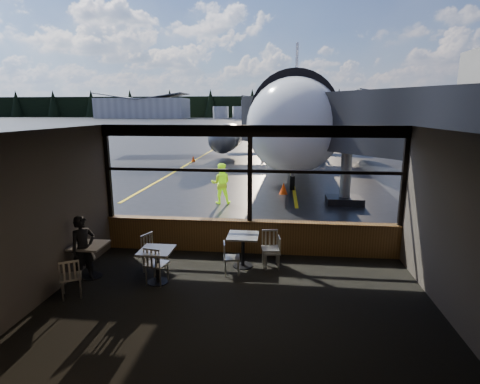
% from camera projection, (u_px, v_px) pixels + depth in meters
% --- Properties ---
extents(ground_plane, '(520.00, 520.00, 0.00)m').
position_uv_depth(ground_plane, '(279.00, 122.00, 126.98)').
color(ground_plane, black).
rests_on(ground_plane, ground).
extents(carpet_floor, '(8.00, 6.00, 0.01)m').
position_uv_depth(carpet_floor, '(237.00, 307.00, 7.50)').
color(carpet_floor, black).
rests_on(carpet_floor, ground).
extents(ceiling, '(8.00, 6.00, 0.04)m').
position_uv_depth(ceiling, '(237.00, 131.00, 6.76)').
color(ceiling, '#38332D').
rests_on(ceiling, ground).
extents(wall_left, '(0.04, 6.00, 3.50)m').
position_uv_depth(wall_left, '(41.00, 218.00, 7.56)').
color(wall_left, '#4A423B').
rests_on(wall_left, ground).
extents(wall_right, '(0.04, 6.00, 3.50)m').
position_uv_depth(wall_right, '(458.00, 231.00, 6.71)').
color(wall_right, '#4A423B').
rests_on(wall_right, ground).
extents(wall_back, '(8.00, 0.04, 3.50)m').
position_uv_depth(wall_back, '(206.00, 302.00, 4.22)').
color(wall_back, '#4A423B').
rests_on(wall_back, ground).
extents(window_sill, '(8.00, 0.28, 0.90)m').
position_uv_depth(window_sill, '(250.00, 237.00, 10.32)').
color(window_sill, '#543619').
rests_on(window_sill, ground).
extents(window_header, '(8.00, 0.18, 0.30)m').
position_uv_depth(window_header, '(250.00, 131.00, 9.71)').
color(window_header, black).
rests_on(window_header, ground).
extents(mullion_left, '(0.12, 0.12, 2.60)m').
position_uv_depth(mullion_left, '(108.00, 172.00, 10.37)').
color(mullion_left, black).
rests_on(mullion_left, ground).
extents(mullion_centre, '(0.12, 0.12, 2.60)m').
position_uv_depth(mullion_centre, '(250.00, 175.00, 9.95)').
color(mullion_centre, black).
rests_on(mullion_centre, ground).
extents(mullion_right, '(0.12, 0.12, 2.60)m').
position_uv_depth(mullion_right, '(404.00, 177.00, 9.53)').
color(mullion_right, black).
rests_on(mullion_right, ground).
extents(window_transom, '(8.00, 0.10, 0.08)m').
position_uv_depth(window_transom, '(250.00, 171.00, 9.93)').
color(window_transom, black).
rests_on(window_transom, ground).
extents(airliner, '(33.72, 39.94, 11.85)m').
position_uv_depth(airliner, '(296.00, 84.00, 30.03)').
color(airliner, white).
rests_on(airliner, ground_plane).
extents(jet_bridge, '(8.98, 10.98, 4.79)m').
position_uv_depth(jet_bridge, '(351.00, 148.00, 14.87)').
color(jet_bridge, '#2B2B2E').
rests_on(jet_bridge, ground_plane).
extents(cafe_table_near, '(0.76, 0.76, 0.84)m').
position_uv_depth(cafe_table_near, '(243.00, 251.00, 9.40)').
color(cafe_table_near, gray).
rests_on(cafe_table_near, carpet_floor).
extents(cafe_table_mid, '(0.73, 0.73, 0.81)m').
position_uv_depth(cafe_table_mid, '(157.00, 266.00, 8.51)').
color(cafe_table_mid, '#9A968E').
rests_on(cafe_table_mid, carpet_floor).
extents(cafe_table_left, '(0.74, 0.74, 0.81)m').
position_uv_depth(cafe_table_left, '(90.00, 261.00, 8.80)').
color(cafe_table_left, '#A7A099').
rests_on(cafe_table_left, carpet_floor).
extents(chair_near_e, '(0.51, 0.51, 0.82)m').
position_uv_depth(chair_near_e, '(272.00, 252.00, 9.32)').
color(chair_near_e, beige).
rests_on(chair_near_e, carpet_floor).
extents(chair_near_w, '(0.51, 0.51, 0.81)m').
position_uv_depth(chair_near_w, '(232.00, 258.00, 8.97)').
color(chair_near_w, '#BBB5A8').
rests_on(chair_near_w, carpet_floor).
extents(chair_near_n, '(0.57, 0.57, 0.92)m').
position_uv_depth(chair_near_n, '(270.00, 249.00, 9.40)').
color(chair_near_n, beige).
rests_on(chair_near_n, carpet_floor).
extents(chair_mid_s, '(0.59, 0.59, 0.92)m').
position_uv_depth(chair_mid_s, '(157.00, 264.00, 8.47)').
color(chair_mid_s, beige).
rests_on(chair_mid_s, carpet_floor).
extents(chair_mid_w, '(0.68, 0.68, 0.95)m').
position_uv_depth(chair_mid_w, '(154.00, 253.00, 9.08)').
color(chair_mid_w, '#BAB5A8').
rests_on(chair_mid_w, carpet_floor).
extents(chair_left_s, '(0.65, 0.65, 0.88)m').
position_uv_depth(chair_left_s, '(71.00, 277.00, 7.86)').
color(chair_left_s, '#AFA99E').
rests_on(chair_left_s, carpet_floor).
extents(passenger, '(0.63, 0.68, 1.55)m').
position_uv_depth(passenger, '(83.00, 249.00, 8.54)').
color(passenger, black).
rests_on(passenger, carpet_floor).
extents(ground_crew, '(0.91, 0.75, 1.71)m').
position_uv_depth(ground_crew, '(221.00, 183.00, 15.81)').
color(ground_crew, '#BFF219').
rests_on(ground_crew, ground_plane).
extents(cone_nose, '(0.40, 0.40, 0.55)m').
position_uv_depth(cone_nose, '(283.00, 188.00, 17.66)').
color(cone_nose, '#FE6208').
rests_on(cone_nose, ground_plane).
extents(cone_wing, '(0.33, 0.33, 0.46)m').
position_uv_depth(cone_wing, '(193.00, 159.00, 28.93)').
color(cone_wing, '#DA6606').
rests_on(cone_wing, ground_plane).
extents(hangar_left, '(45.00, 18.00, 11.00)m').
position_uv_depth(hangar_left, '(143.00, 107.00, 191.51)').
color(hangar_left, silver).
rests_on(hangar_left, ground_plane).
extents(hangar_mid, '(38.00, 15.00, 10.00)m').
position_uv_depth(hangar_mid, '(280.00, 108.00, 189.05)').
color(hangar_mid, silver).
rests_on(hangar_mid, ground_plane).
extents(hangar_right, '(50.00, 20.00, 12.00)m').
position_uv_depth(hangar_right, '(408.00, 106.00, 175.67)').
color(hangar_right, silver).
rests_on(hangar_right, ground_plane).
extents(fuel_tank_a, '(8.00, 8.00, 6.00)m').
position_uv_depth(fuel_tank_a, '(221.00, 112.00, 189.74)').
color(fuel_tank_a, silver).
rests_on(fuel_tank_a, ground_plane).
extents(fuel_tank_b, '(8.00, 8.00, 6.00)m').
position_uv_depth(fuel_tank_b, '(240.00, 112.00, 188.68)').
color(fuel_tank_b, silver).
rests_on(fuel_tank_b, ground_plane).
extents(fuel_tank_c, '(8.00, 8.00, 6.00)m').
position_uv_depth(fuel_tank_c, '(260.00, 112.00, 187.62)').
color(fuel_tank_c, silver).
rests_on(fuel_tank_c, ground_plane).
extents(treeline, '(360.00, 3.00, 12.00)m').
position_uv_depth(treeline, '(280.00, 107.00, 213.12)').
color(treeline, black).
rests_on(treeline, ground_plane).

